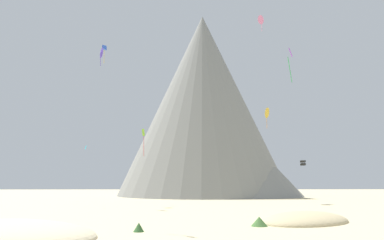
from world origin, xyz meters
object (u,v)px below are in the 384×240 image
Objects in this scene: kite_blue_high at (104,48)px; kite_indigo_high at (101,53)px; bush_mid_center at (139,227)px; kite_pink_high at (260,20)px; bush_far_right at (331,220)px; bush_near_right at (259,221)px; bush_scatter_east at (280,219)px; kite_cyan_low at (86,147)px; kite_violet_mid at (290,58)px; kite_gold_mid at (267,113)px; kite_lime_mid at (144,137)px; kite_black_low at (303,163)px; rock_massif at (207,114)px.

kite_blue_high is 9.01m from kite_indigo_high.
kite_pink_high reaches higher than bush_mid_center.
bush_far_right is 57.47m from kite_indigo_high.
bush_far_right is 9.02m from bush_near_right.
kite_blue_high is at bearing 129.81° from bush_scatter_east.
kite_blue_high reaches higher than kite_cyan_low.
bush_mid_center is 27.32m from kite_violet_mid.
kite_blue_high reaches higher than kite_gold_mid.
bush_scatter_east is 0.43× the size of kite_lime_mid.
kite_black_low is at bearing 66.71° from bush_scatter_east.
kite_violet_mid is at bearing 25.90° from kite_gold_mid.
bush_scatter_east is 1.44× the size of bush_near_right.
kite_pink_high reaches higher than bush_near_right.
kite_indigo_high is (-34.87, 1.10, -7.54)m from kite_pink_high.
kite_indigo_high is (-31.32, 31.86, 12.28)m from kite_violet_mid.
rock_massif is at bearing -120.25° from kite_pink_high.
kite_cyan_low is at bearing -36.83° from kite_gold_mid.
kite_gold_mid is at bearing 92.87° from kite_blue_high.
kite_black_low is at bearing 54.93° from bush_mid_center.
kite_lime_mid is (-4.49, 42.97, 13.95)m from bush_mid_center.
kite_pink_high reaches higher than kite_cyan_low.
kite_pink_high reaches higher than bush_scatter_east.
kite_pink_high is at bearing 79.95° from bush_scatter_east.
bush_scatter_east is 0.58× the size of kite_blue_high.
rock_massif is 63.23m from kite_cyan_low.
kite_lime_mid is (-35.91, -1.78, 5.44)m from kite_black_low.
bush_near_right is 0.40× the size of kite_violet_mid.
kite_blue_high is at bearing -122.99° from rock_massif.
kite_cyan_low reaches higher than bush_near_right.
kite_lime_mid is at bearing -87.52° from kite_violet_mid.
rock_massif reaches higher than bush_far_right.
kite_violet_mid is 1.08× the size of kite_indigo_high.
rock_massif reaches higher than kite_indigo_high.
rock_massif is 56.92× the size of kite_black_low.
kite_indigo_high reaches higher than kite_gold_mid.
kite_blue_high is 1.01× the size of kite_violet_mid.
rock_massif reaches higher than kite_violet_mid.
kite_black_low is 0.35× the size of kite_indigo_high.
kite_blue_high is at bearing 158.70° from kite_indigo_high.
bush_far_right is at bearing -179.45° from kite_lime_mid.
kite_gold_mid is (3.16, 42.03, 20.72)m from bush_far_right.
bush_scatter_east is 42.11m from kite_cyan_low.
kite_blue_high reaches higher than bush_mid_center.
kite_lime_mid is at bearing -142.93° from kite_black_low.
kite_lime_mid is at bearing -110.59° from rock_massif.
kite_violet_mid is 41.79m from kite_black_low.
bush_near_right is at bearing -80.69° from kite_black_low.
kite_blue_high is at bearing -148.12° from kite_black_low.
kite_cyan_low is at bearing 140.27° from bush_scatter_east.
kite_pink_high is (-0.01, 31.48, 39.56)m from bush_far_right.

